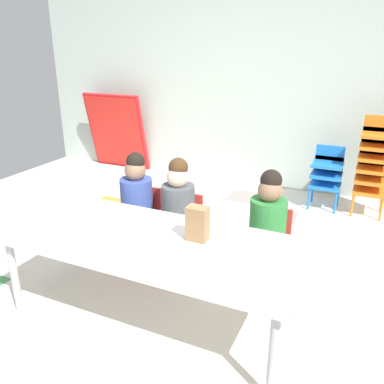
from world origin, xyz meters
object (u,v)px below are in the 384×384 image
at_px(seated_child_far_right, 268,220).
at_px(kid_chair_blue_stack, 327,173).
at_px(seated_child_middle_seat, 179,204).
at_px(kid_chair_orange_stack, 374,161).
at_px(donut_powdered_on_plate, 85,226).
at_px(seated_child_near_camera, 137,197).
at_px(paper_plate_near_edge, 85,229).
at_px(paper_bag_brown, 197,224).
at_px(folded_activity_table, 117,132).
at_px(craft_table, 153,245).
at_px(paper_plate_center_table, 153,244).

relative_size(seated_child_far_right, kid_chair_blue_stack, 1.35).
relative_size(seated_child_middle_seat, kid_chair_orange_stack, 0.88).
xyz_separation_m(kid_chair_blue_stack, donut_powdered_on_plate, (-1.23, -2.56, 0.21)).
distance_m(seated_child_near_camera, paper_plate_near_edge, 0.71).
height_order(kid_chair_blue_stack, paper_bag_brown, paper_bag_brown).
xyz_separation_m(seated_child_middle_seat, folded_activity_table, (-2.05, 2.12, -0.02)).
bearing_deg(seated_child_far_right, donut_powdered_on_plate, -145.74).
height_order(seated_child_middle_seat, paper_bag_brown, seated_child_middle_seat).
relative_size(seated_child_near_camera, seated_child_far_right, 1.00).
distance_m(seated_child_far_right, donut_powdered_on_plate, 1.26).
bearing_deg(seated_child_near_camera, folded_activity_table, 128.35).
bearing_deg(craft_table, paper_plate_near_edge, -171.43).
bearing_deg(kid_chair_orange_stack, folded_activity_table, 175.49).
bearing_deg(paper_bag_brown, kid_chair_orange_stack, 68.27).
distance_m(kid_chair_blue_stack, folded_activity_table, 2.97).
xyz_separation_m(seated_child_near_camera, kid_chair_orange_stack, (1.73, 1.85, 0.02)).
xyz_separation_m(seated_child_middle_seat, kid_chair_blue_stack, (0.90, 1.85, -0.16)).
height_order(seated_child_far_right, donut_powdered_on_plate, seated_child_far_right).
height_order(craft_table, seated_child_far_right, seated_child_far_right).
relative_size(seated_child_far_right, kid_chair_orange_stack, 0.88).
xyz_separation_m(craft_table, seated_child_middle_seat, (-0.14, 0.64, 0.02)).
height_order(folded_activity_table, paper_plate_center_table, folded_activity_table).
bearing_deg(seated_child_middle_seat, seated_child_near_camera, 180.00).
distance_m(kid_chair_blue_stack, donut_powdered_on_plate, 2.85).
xyz_separation_m(seated_child_near_camera, folded_activity_table, (-1.67, 2.12, -0.02)).
bearing_deg(kid_chair_blue_stack, folded_activity_table, 174.79).
bearing_deg(paper_plate_near_edge, paper_bag_brown, 13.38).
relative_size(seated_child_far_right, donut_powdered_on_plate, 9.09).
xyz_separation_m(kid_chair_orange_stack, paper_bag_brown, (-0.95, -2.38, 0.11)).
height_order(paper_bag_brown, paper_plate_center_table, paper_bag_brown).
relative_size(seated_child_near_camera, folded_activity_table, 0.84).
xyz_separation_m(seated_child_near_camera, paper_bag_brown, (0.78, -0.54, 0.14)).
bearing_deg(kid_chair_orange_stack, kid_chair_blue_stack, -179.88).
bearing_deg(kid_chair_orange_stack, paper_bag_brown, -111.73).
bearing_deg(paper_plate_center_table, paper_plate_near_edge, 179.94).
xyz_separation_m(folded_activity_table, donut_powdered_on_plate, (1.72, -2.83, 0.07)).
relative_size(seated_child_near_camera, kid_chair_orange_stack, 0.88).
distance_m(seated_child_far_right, folded_activity_table, 3.48).
height_order(craft_table, donut_powdered_on_plate, donut_powdered_on_plate).
xyz_separation_m(kid_chair_blue_stack, paper_bag_brown, (-0.50, -2.38, 0.30)).
bearing_deg(paper_plate_near_edge, seated_child_far_right, 34.26).
relative_size(kid_chair_blue_stack, paper_plate_center_table, 3.78).
xyz_separation_m(paper_plate_near_edge, donut_powdered_on_plate, (0.00, 0.00, 0.02)).
bearing_deg(seated_child_middle_seat, paper_plate_center_table, -75.53).
relative_size(kid_chair_blue_stack, folded_activity_table, 0.63).
height_order(seated_child_middle_seat, paper_plate_center_table, seated_child_middle_seat).
bearing_deg(paper_plate_center_table, seated_child_middle_seat, 104.47).
xyz_separation_m(seated_child_middle_seat, paper_plate_near_edge, (-0.33, -0.71, 0.03)).
bearing_deg(paper_plate_center_table, donut_powdered_on_plate, 179.94).
relative_size(seated_child_far_right, paper_plate_near_edge, 5.10).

